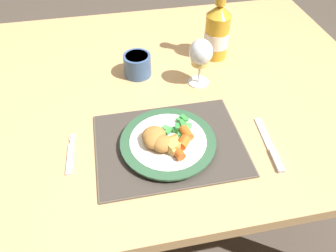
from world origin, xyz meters
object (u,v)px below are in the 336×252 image
Objects in this scene: table_knife at (271,148)px; drinking_cup at (137,65)px; dining_table at (154,105)px; bottle at (217,31)px; wine_glass at (201,55)px; fork at (70,156)px; dinner_plate at (168,143)px.

table_knife is 2.17× the size of drinking_cup.
drinking_cup is (-0.04, 0.07, 0.12)m from dining_table.
drinking_cup is (-0.27, -0.05, -0.06)m from bottle.
wine_glass is (0.14, -0.01, 0.18)m from dining_table.
fork reaches higher than dining_table.
fork is 0.89× the size of wine_glass.
fork is 1.55× the size of drinking_cup.
fork is 0.61m from bottle.
drinking_cup reaches higher than fork.
fork is 0.71× the size of table_knife.
table_knife is (0.50, -0.07, 0.00)m from fork.
bottle reaches higher than wine_glass.
bottle is 2.98× the size of drinking_cup.
dining_table is 0.14m from drinking_cup.
table_knife is at bearing -12.89° from dinner_plate.
drinking_cup reaches higher than table_knife.
drinking_cup is at bearing 119.75° from dining_table.
bottle is (-0.02, 0.44, 0.09)m from table_knife.
fork is at bearing 176.43° from dinner_plate.
bottle is at bearing 92.05° from table_knife.
wine_glass reaches higher than drinking_cup.
dinner_plate is at bearing -3.57° from fork.
drinking_cup reaches higher than dinner_plate.
wine_glass reaches higher than dining_table.
table_knife is 0.48m from drinking_cup.
dinner_plate is 1.29× the size of table_knife.
dining_table is 0.23m from wine_glass.
fork is at bearing -149.61° from wine_glass.
dinner_plate is 0.30m from wine_glass.
bottle reaches higher than drinking_cup.
wine_glass is at bearing -5.10° from dining_table.
dining_table is 0.41m from table_knife.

